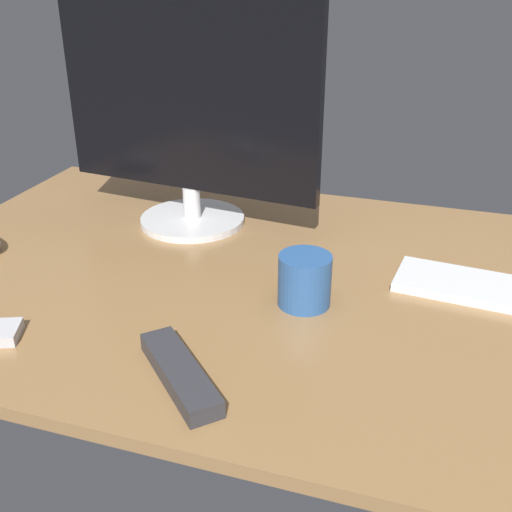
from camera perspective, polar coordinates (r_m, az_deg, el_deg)
desk at (r=105.05cm, az=3.71°, el=-2.78°), size 140.00×84.00×2.00cm
monitor at (r=120.50cm, az=-6.26°, el=13.18°), size 52.44×20.82×44.97cm
tv_remote at (r=81.56cm, az=-6.94°, el=-10.51°), size 16.09×16.10×2.47cm
coffee_mug at (r=96.26cm, az=4.43°, el=-2.21°), size 8.19×8.19×8.23cm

